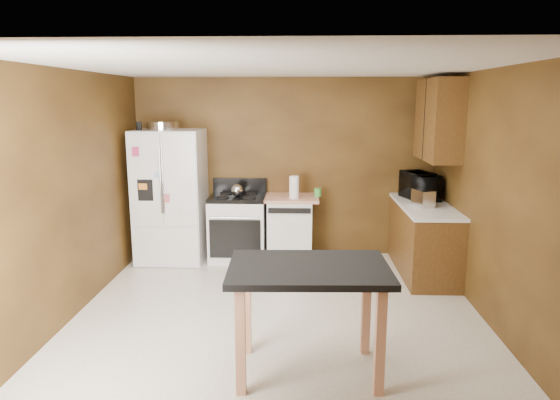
# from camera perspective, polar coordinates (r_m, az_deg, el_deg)

# --- Properties ---
(floor) EXTENTS (4.50, 4.50, 0.00)m
(floor) POSITION_cam_1_polar(r_m,az_deg,el_deg) (5.25, -0.26, -13.35)
(floor) COLOR white
(floor) RESTS_ON ground
(ceiling) EXTENTS (4.50, 4.50, 0.00)m
(ceiling) POSITION_cam_1_polar(r_m,az_deg,el_deg) (4.77, -0.29, 15.05)
(ceiling) COLOR white
(ceiling) RESTS_ON ground
(wall_back) EXTENTS (4.20, 0.00, 4.20)m
(wall_back) POSITION_cam_1_polar(r_m,az_deg,el_deg) (7.08, 0.56, 3.74)
(wall_back) COLOR brown
(wall_back) RESTS_ON ground
(wall_front) EXTENTS (4.20, 0.00, 4.20)m
(wall_front) POSITION_cam_1_polar(r_m,az_deg,el_deg) (2.69, -2.49, -9.27)
(wall_front) COLOR brown
(wall_front) RESTS_ON ground
(wall_left) EXTENTS (0.00, 4.50, 4.50)m
(wall_left) POSITION_cam_1_polar(r_m,az_deg,el_deg) (5.38, -23.23, 0.33)
(wall_left) COLOR brown
(wall_left) RESTS_ON ground
(wall_right) EXTENTS (0.00, 4.50, 4.50)m
(wall_right) POSITION_cam_1_polar(r_m,az_deg,el_deg) (5.20, 23.50, -0.04)
(wall_right) COLOR brown
(wall_right) RESTS_ON ground
(roasting_pan) EXTENTS (0.43, 0.43, 0.11)m
(roasting_pan) POSITION_cam_1_polar(r_m,az_deg,el_deg) (6.89, -13.24, 8.27)
(roasting_pan) COLOR silver
(roasting_pan) RESTS_ON refrigerator
(pen_cup) EXTENTS (0.08, 0.08, 0.11)m
(pen_cup) POSITION_cam_1_polar(r_m,az_deg,el_deg) (6.87, -15.83, 8.16)
(pen_cup) COLOR black
(pen_cup) RESTS_ON refrigerator
(kettle) EXTENTS (0.17, 0.17, 0.17)m
(kettle) POSITION_cam_1_polar(r_m,az_deg,el_deg) (6.80, -4.93, 1.11)
(kettle) COLOR silver
(kettle) RESTS_ON gas_range
(paper_towel) EXTENTS (0.14, 0.14, 0.30)m
(paper_towel) POSITION_cam_1_polar(r_m,az_deg,el_deg) (6.69, 1.62, 1.46)
(paper_towel) COLOR white
(paper_towel) RESTS_ON dishwasher
(green_canister) EXTENTS (0.12, 0.12, 0.11)m
(green_canister) POSITION_cam_1_polar(r_m,az_deg,el_deg) (6.88, 4.32, 0.89)
(green_canister) COLOR green
(green_canister) RESTS_ON dishwasher
(toaster) EXTENTS (0.25, 0.32, 0.21)m
(toaster) POSITION_cam_1_polar(r_m,az_deg,el_deg) (6.39, 16.05, 0.21)
(toaster) COLOR silver
(toaster) RESTS_ON right_cabinets
(microwave) EXTENTS (0.54, 0.67, 0.32)m
(microwave) POSITION_cam_1_polar(r_m,az_deg,el_deg) (6.85, 15.67, 1.44)
(microwave) COLOR black
(microwave) RESTS_ON right_cabinets
(refrigerator) EXTENTS (0.90, 0.80, 1.80)m
(refrigerator) POSITION_cam_1_polar(r_m,az_deg,el_deg) (6.98, -12.38, 0.45)
(refrigerator) COLOR white
(refrigerator) RESTS_ON ground
(gas_range) EXTENTS (0.76, 0.68, 1.10)m
(gas_range) POSITION_cam_1_polar(r_m,az_deg,el_deg) (6.96, -4.82, -3.05)
(gas_range) COLOR white
(gas_range) RESTS_ON ground
(dishwasher) EXTENTS (0.78, 0.63, 0.89)m
(dishwasher) POSITION_cam_1_polar(r_m,az_deg,el_deg) (6.93, 1.13, -3.15)
(dishwasher) COLOR white
(dishwasher) RESTS_ON ground
(right_cabinets) EXTENTS (0.63, 1.58, 2.45)m
(right_cabinets) POSITION_cam_1_polar(r_m,az_deg,el_deg) (6.57, 16.56, -0.37)
(right_cabinets) COLOR brown
(right_cabinets) RESTS_ON ground
(island) EXTENTS (1.30, 0.89, 0.91)m
(island) POSITION_cam_1_polar(r_m,az_deg,el_deg) (4.02, 3.29, -9.38)
(island) COLOR black
(island) RESTS_ON ground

